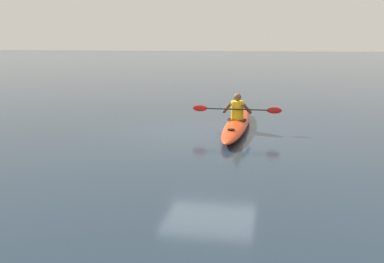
{
  "coord_description": "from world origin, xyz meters",
  "views": [
    {
      "loc": [
        -1.67,
        12.07,
        2.49
      ],
      "look_at": [
        -0.05,
        3.05,
        0.63
      ],
      "focal_mm": 43.22,
      "sensor_mm": 36.0,
      "label": 1
    }
  ],
  "objects": [
    {
      "name": "kayak",
      "position": [
        -0.68,
        -0.51,
        0.16
      ],
      "size": [
        0.68,
        5.11,
        0.31
      ],
      "color": "red",
      "rests_on": "ground"
    },
    {
      "name": "ground_plane",
      "position": [
        0.0,
        0.0,
        0.0
      ],
      "size": [
        160.0,
        160.0,
        0.0
      ],
      "primitive_type": "plane",
      "color": "#1E2D3D"
    },
    {
      "name": "kayaker",
      "position": [
        -0.68,
        -0.43,
        0.61
      ],
      "size": [
        2.4,
        0.41,
        0.71
      ],
      "color": "yellow",
      "rests_on": "kayak"
    }
  ]
}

